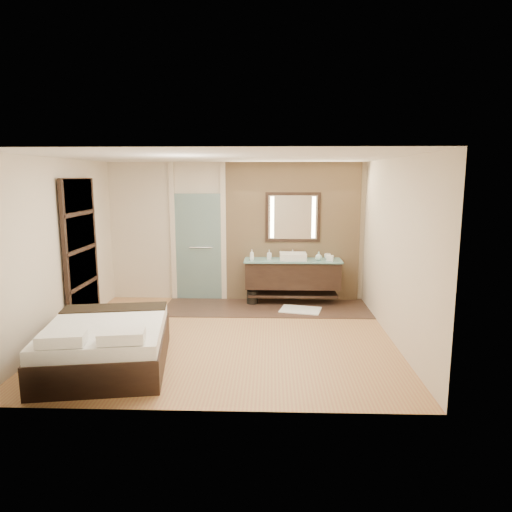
{
  "coord_description": "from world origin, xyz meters",
  "views": [
    {
      "loc": [
        0.68,
        -6.66,
        2.42
      ],
      "look_at": [
        0.44,
        0.6,
        1.16
      ],
      "focal_mm": 32.0,
      "sensor_mm": 36.0,
      "label": 1
    }
  ],
  "objects_px": {
    "vanity": "(293,274)",
    "waste_bin": "(252,297)",
    "bed": "(106,344)",
    "mirror_unit": "(293,217)"
  },
  "relations": [
    {
      "from": "waste_bin",
      "to": "bed",
      "type": "bearing_deg",
      "value": -120.35
    },
    {
      "from": "mirror_unit",
      "to": "waste_bin",
      "type": "height_order",
      "value": "mirror_unit"
    },
    {
      "from": "vanity",
      "to": "waste_bin",
      "type": "bearing_deg",
      "value": -174.99
    },
    {
      "from": "waste_bin",
      "to": "vanity",
      "type": "bearing_deg",
      "value": 5.01
    },
    {
      "from": "vanity",
      "to": "waste_bin",
      "type": "xyz_separation_m",
      "value": [
        -0.78,
        -0.07,
        -0.45
      ]
    },
    {
      "from": "vanity",
      "to": "bed",
      "type": "bearing_deg",
      "value": -129.54
    },
    {
      "from": "bed",
      "to": "waste_bin",
      "type": "xyz_separation_m",
      "value": [
        1.75,
        3.0,
        -0.16
      ]
    },
    {
      "from": "mirror_unit",
      "to": "bed",
      "type": "distance_m",
      "value": 4.37
    },
    {
      "from": "bed",
      "to": "waste_bin",
      "type": "height_order",
      "value": "bed"
    },
    {
      "from": "bed",
      "to": "vanity",
      "type": "bearing_deg",
      "value": 41.28
    }
  ]
}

